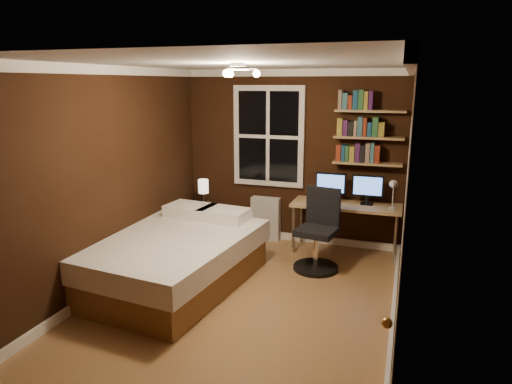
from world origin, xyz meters
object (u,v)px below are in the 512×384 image
(bedside_lamp, at_px, (204,194))
(desk_lamp, at_px, (393,194))
(monitor_left, at_px, (331,187))
(nightstand, at_px, (204,224))
(desk, at_px, (346,208))
(office_chair, at_px, (318,239))
(radiator, at_px, (266,218))
(bed, at_px, (173,258))
(monitor_right, at_px, (367,190))

(bedside_lamp, height_order, desk_lamp, desk_lamp)
(monitor_left, height_order, desk_lamp, desk_lamp)
(nightstand, relative_size, desk, 0.34)
(office_chair, bearing_deg, radiator, 147.84)
(desk, relative_size, monitor_left, 3.53)
(bed, relative_size, bedside_lamp, 5.37)
(bed, height_order, radiator, bed)
(radiator, bearing_deg, desk_lamp, -9.90)
(radiator, relative_size, office_chair, 0.63)
(bed, xyz_separation_m, desk_lamp, (2.38, 1.52, 0.60))
(desk_lamp, relative_size, office_chair, 0.43)
(monitor_right, xyz_separation_m, desk_lamp, (0.34, -0.21, 0.02))
(bedside_lamp, xyz_separation_m, monitor_left, (1.83, 0.23, 0.19))
(radiator, relative_size, monitor_left, 1.56)
(nightstand, height_order, desk, desk)
(desk, bearing_deg, bedside_lamp, -175.74)
(office_chair, bearing_deg, desk, 78.91)
(nightstand, relative_size, desk_lamp, 1.13)
(desk, bearing_deg, office_chair, -110.51)
(bedside_lamp, distance_m, radiator, 1.00)
(radiator, xyz_separation_m, desk, (1.21, -0.18, 0.31))
(monitor_left, distance_m, monitor_right, 0.50)
(radiator, bearing_deg, desk, -8.49)
(nightstand, xyz_separation_m, bedside_lamp, (0.00, 0.00, 0.47))
(radiator, xyz_separation_m, office_chair, (0.96, -0.85, 0.07))
(monitor_right, bearing_deg, desk_lamp, -31.77)
(monitor_right, bearing_deg, bed, -139.69)
(bed, bearing_deg, bedside_lamp, 107.28)
(monitor_left, relative_size, monitor_right, 1.00)
(nightstand, distance_m, bedside_lamp, 0.47)
(nightstand, xyz_separation_m, monitor_left, (1.83, 0.23, 0.65))
(nightstand, distance_m, office_chair, 1.89)
(desk_lamp, distance_m, office_chair, 1.13)
(monitor_left, bearing_deg, desk, -17.43)
(nightstand, xyz_separation_m, desk, (2.07, 0.15, 0.39))
(bedside_lamp, relative_size, office_chair, 0.42)
(radiator, xyz_separation_m, desk_lamp, (1.81, -0.32, 0.59))
(desk, xyz_separation_m, monitor_left, (-0.23, 0.07, 0.26))
(monitor_right, bearing_deg, bedside_lamp, -174.43)
(bed, bearing_deg, desk, 49.29)
(desk_lamp, bearing_deg, radiator, 170.10)
(radiator, distance_m, monitor_left, 1.14)
(nightstand, xyz_separation_m, desk_lamp, (2.67, 0.02, 0.67))
(office_chair, bearing_deg, monitor_right, 64.60)
(monitor_left, xyz_separation_m, desk_lamp, (0.84, -0.21, 0.02))
(monitor_left, bearing_deg, office_chair, -91.19)
(radiator, distance_m, monitor_right, 1.58)
(desk, bearing_deg, monitor_left, 162.57)
(desk, xyz_separation_m, monitor_right, (0.27, 0.07, 0.26))
(monitor_right, height_order, office_chair, monitor_right)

